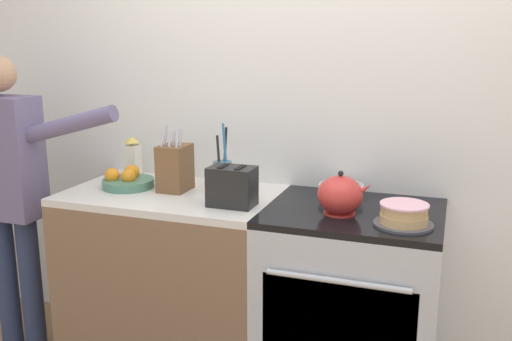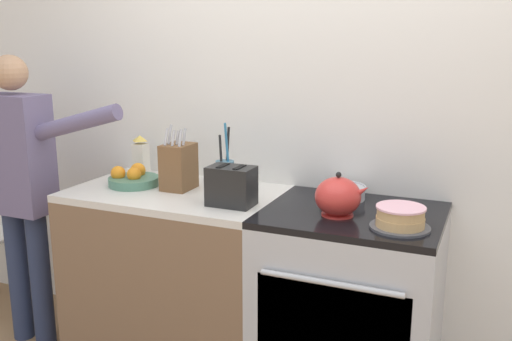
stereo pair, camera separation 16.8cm
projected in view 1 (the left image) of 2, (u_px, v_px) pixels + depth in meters
wall_back at (317, 112)px, 2.82m from camera, size 8.00×0.04×2.60m
counter_cabinet at (174, 279)px, 2.90m from camera, size 1.03×0.65×0.92m
stove_range at (350, 306)px, 2.61m from camera, size 0.77×0.68×0.92m
layer_cake at (404, 215)px, 2.29m from camera, size 0.24×0.24×0.09m
tea_kettle at (341, 195)px, 2.43m from camera, size 0.24×0.20×0.19m
mixing_bowl at (341, 190)px, 2.70m from camera, size 0.22×0.22×0.06m
knife_block at (175, 167)px, 2.80m from camera, size 0.13×0.17×0.32m
utensil_crock at (223, 176)px, 2.75m from camera, size 0.09×0.09×0.35m
fruit_bowl at (127, 181)px, 2.88m from camera, size 0.26×0.26×0.10m
toaster at (232, 186)px, 2.55m from camera, size 0.22×0.14×0.18m
milk_carton at (133, 158)px, 3.08m from camera, size 0.07×0.07×0.22m
person_baker at (10, 182)px, 2.91m from camera, size 0.91×0.20×1.58m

